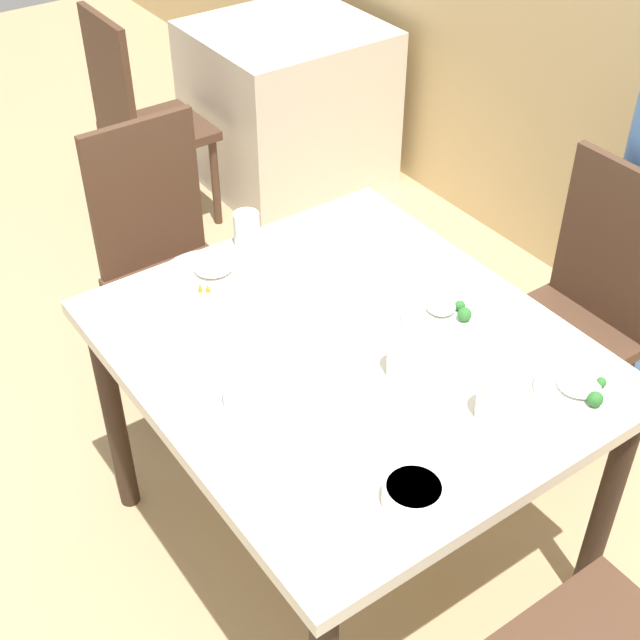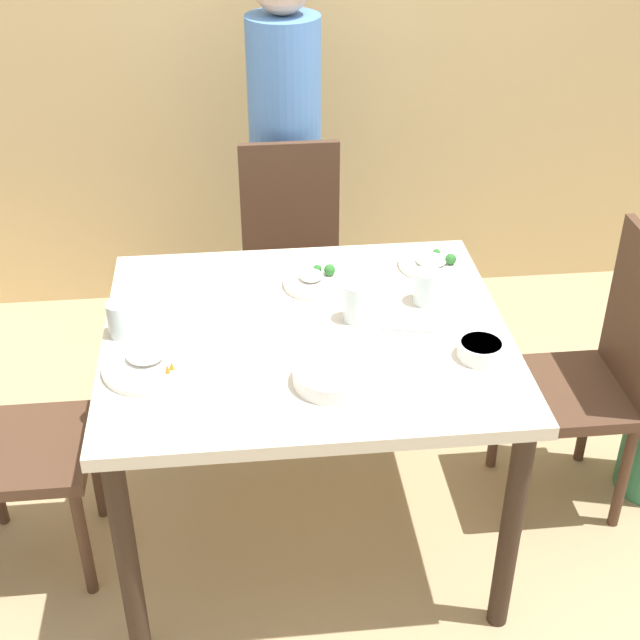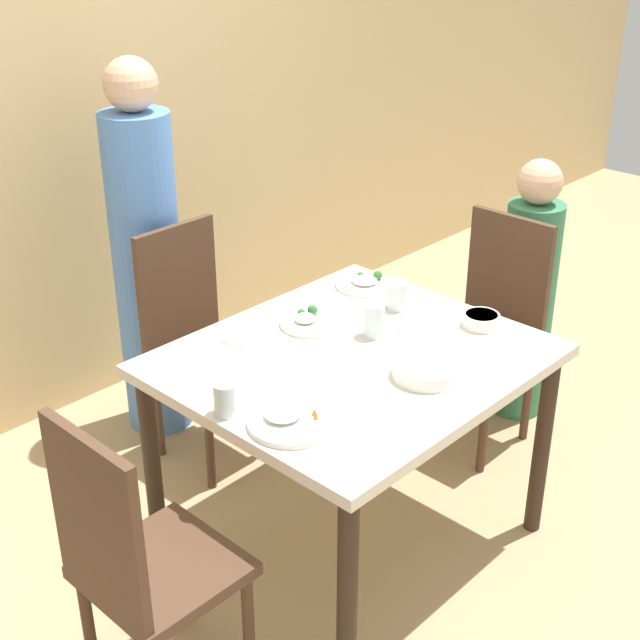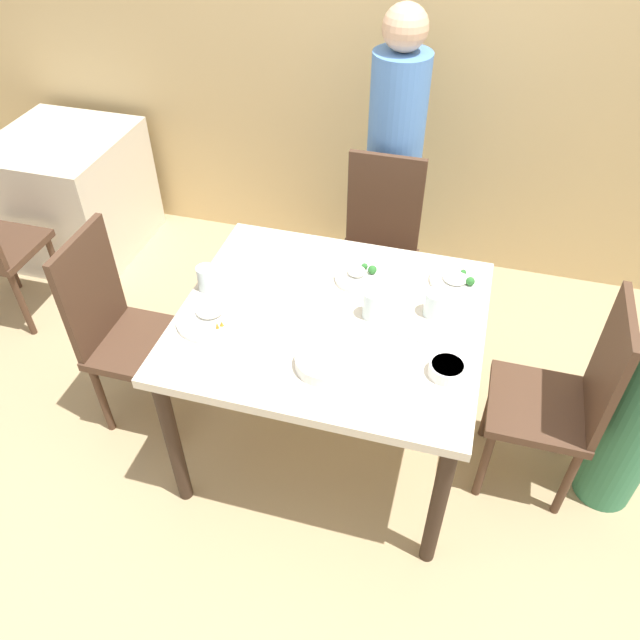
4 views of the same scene
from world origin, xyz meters
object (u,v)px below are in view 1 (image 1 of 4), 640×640
at_px(chair_adult_spot, 577,310).
at_px(bowl_curry, 269,392).
at_px(plate_rice_adult, 444,316).

xyz_separation_m(chair_adult_spot, bowl_curry, (0.02, -1.12, 0.28)).
height_order(chair_adult_spot, bowl_curry, chair_adult_spot).
bearing_deg(chair_adult_spot, plate_rice_adult, -86.93).
distance_m(chair_adult_spot, bowl_curry, 1.15).
relative_size(bowl_curry, plate_rice_adult, 0.99).
xyz_separation_m(bowl_curry, plate_rice_adult, (0.01, 0.52, -0.01)).
bearing_deg(chair_adult_spot, bowl_curry, -88.91).
distance_m(chair_adult_spot, plate_rice_adult, 0.66).
bearing_deg(bowl_curry, plate_rice_adult, 88.80).
relative_size(chair_adult_spot, plate_rice_adult, 4.59).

